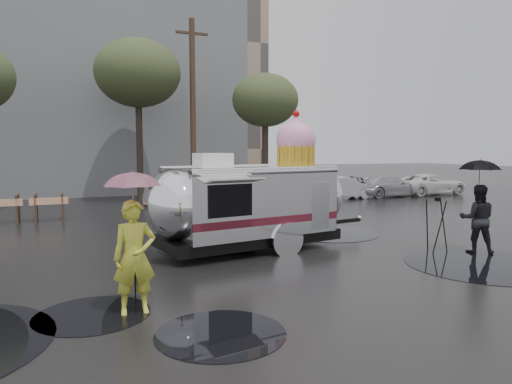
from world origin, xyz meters
name	(u,v)px	position (x,y,z in m)	size (l,w,h in m)	color
ground	(251,279)	(0.00, 0.00, 0.00)	(120.00, 120.00, 0.00)	black
puddles	(259,272)	(0.33, 0.34, 0.01)	(14.20, 8.58, 0.01)	black
grey_building	(54,89)	(-4.00, 24.00, 6.50)	(22.00, 12.00, 13.00)	slate
utility_pole	(193,109)	(2.50, 14.00, 4.62)	(1.60, 0.28, 9.00)	#473323
tree_mid	(138,74)	(0.00, 15.00, 6.34)	(4.20, 4.20, 8.03)	#382D26
tree_right	(265,101)	(6.00, 13.00, 5.06)	(3.36, 3.36, 6.42)	#382D26
barricade_row	(3,208)	(-5.55, 9.96, 0.52)	(4.30, 0.80, 1.00)	#473323
parked_cars	(370,184)	(11.78, 12.00, 0.72)	(13.20, 1.90, 1.50)	silver
airstream_trailer	(252,199)	(1.07, 2.61, 1.32)	(6.93, 3.31, 3.77)	silver
person_left	(135,257)	(-2.45, -1.11, 0.91)	(0.66, 0.44, 1.83)	#CFD03A
umbrella_pink	(133,194)	(-2.45, -1.11, 1.93)	(1.11, 1.11, 2.31)	#CB809A
person_right	(477,219)	(6.16, -0.04, 0.87)	(0.84, 0.46, 1.74)	black
umbrella_black	(479,175)	(6.16, -0.04, 1.97)	(1.25, 1.25, 2.40)	black
tripod	(437,220)	(5.31, 0.44, 0.82)	(0.52, 0.59, 1.42)	black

